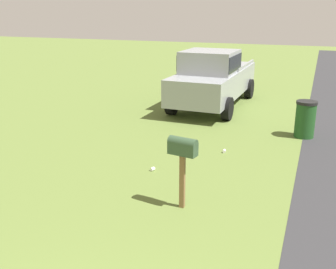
% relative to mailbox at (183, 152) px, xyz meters
% --- Properties ---
extents(mailbox, '(0.29, 0.55, 1.35)m').
position_rel_mailbox_xyz_m(mailbox, '(0.00, 0.00, 0.00)').
color(mailbox, brown).
rests_on(mailbox, ground).
extents(pickup_truck, '(5.53, 2.29, 2.09)m').
position_rel_mailbox_xyz_m(pickup_truck, '(7.81, 1.50, 0.02)').
color(pickup_truck, '#93999E').
rests_on(pickup_truck, ground).
extents(trash_bin, '(0.57, 0.57, 1.04)m').
position_rel_mailbox_xyz_m(trash_bin, '(5.18, -1.87, -0.56)').
color(trash_bin, '#1E4C1E').
rests_on(trash_bin, ground).
extents(litter_cup_midfield_a, '(0.12, 0.11, 0.08)m').
position_rel_mailbox_xyz_m(litter_cup_midfield_a, '(1.38, 1.18, -1.04)').
color(litter_cup_midfield_a, white).
rests_on(litter_cup_midfield_a, ground).
extents(litter_cup_near_hydrant, '(0.11, 0.10, 0.08)m').
position_rel_mailbox_xyz_m(litter_cup_near_hydrant, '(3.11, -0.06, -1.04)').
color(litter_cup_near_hydrant, white).
rests_on(litter_cup_near_hydrant, ground).
extents(litter_bottle_by_mailbox, '(0.13, 0.23, 0.07)m').
position_rel_mailbox_xyz_m(litter_bottle_by_mailbox, '(3.58, 0.93, -1.05)').
color(litter_bottle_by_mailbox, '#B2D8BF').
rests_on(litter_bottle_by_mailbox, ground).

